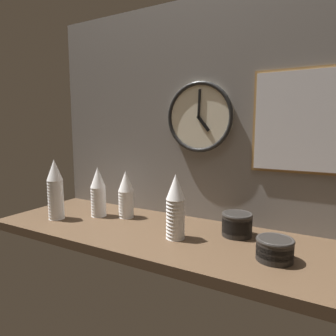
{
  "coord_description": "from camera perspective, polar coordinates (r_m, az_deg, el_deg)",
  "views": [
    {
      "loc": [
        63.7,
        -109.45,
        45.5
      ],
      "look_at": [
        0.21,
        4.0,
        27.48
      ],
      "focal_mm": 32.0,
      "sensor_mm": 36.0,
      "label": 1
    }
  ],
  "objects": [
    {
      "name": "ground_plane",
      "position": [
        1.35,
        -0.93,
        -12.67
      ],
      "size": [
        160.0,
        56.0,
        4.0
      ],
      "primitive_type": "cube",
      "color": "#4C3826"
    },
    {
      "name": "wall_tiled_back",
      "position": [
        1.5,
        4.19,
        10.54
      ],
      "size": [
        160.0,
        3.0,
        105.0
      ],
      "color": "slate",
      "rests_on": "ground_plane"
    },
    {
      "name": "cup_stack_center_left",
      "position": [
        1.52,
        -8.01,
        -4.94
      ],
      "size": [
        7.77,
        7.77,
        23.72
      ],
      "color": "white",
      "rests_on": "ground_plane"
    },
    {
      "name": "cup_stack_far_left",
      "position": [
        1.58,
        -20.66,
        -3.83
      ],
      "size": [
        7.77,
        7.77,
        29.66
      ],
      "color": "white",
      "rests_on": "ground_plane"
    },
    {
      "name": "cup_stack_left",
      "position": [
        1.57,
        -13.16,
        -4.43
      ],
      "size": [
        7.77,
        7.77,
        25.21
      ],
      "color": "white",
      "rests_on": "ground_plane"
    },
    {
      "name": "cup_stack_center_right",
      "position": [
        1.22,
        1.44,
        -7.35
      ],
      "size": [
        7.77,
        7.77,
        26.69
      ],
      "color": "white",
      "rests_on": "ground_plane"
    },
    {
      "name": "bowl_stack_right",
      "position": [
        1.31,
        13.0,
        -10.29
      ],
      "size": [
        12.81,
        12.81,
        9.73
      ],
      "color": "black",
      "rests_on": "ground_plane"
    },
    {
      "name": "bowl_stack_far_right",
      "position": [
        1.12,
        19.67,
        -14.21
      ],
      "size": [
        12.81,
        12.81,
        7.77
      ],
      "color": "black",
      "rests_on": "ground_plane"
    },
    {
      "name": "wall_clock",
      "position": [
        1.45,
        5.97,
        9.62
      ],
      "size": [
        33.51,
        2.7,
        33.51
      ],
      "color": "beige"
    },
    {
      "name": "menu_board",
      "position": [
        1.34,
        23.86,
        8.13
      ],
      "size": [
        38.0,
        1.32,
        42.87
      ],
      "color": "olive"
    }
  ]
}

